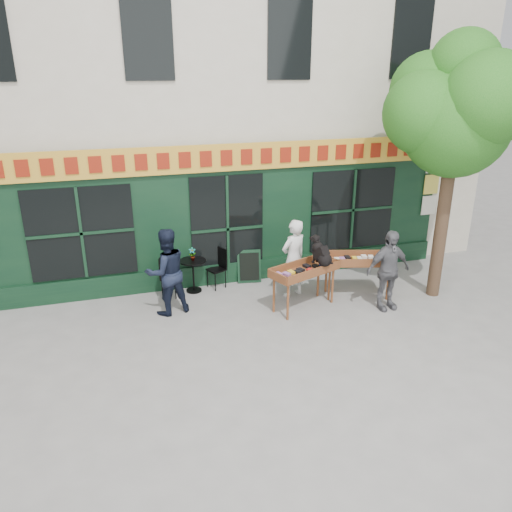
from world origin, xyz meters
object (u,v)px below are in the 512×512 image
(dog, at_px, (322,250))
(woman, at_px, (293,258))
(man_right, at_px, (388,270))
(bistro_table, at_px, (193,269))
(book_cart_center, at_px, (304,272))
(man_left, at_px, (166,272))
(book_cart_right, at_px, (358,262))

(dog, xyz_separation_m, woman, (-0.35, 0.70, -0.40))
(woman, relative_size, man_right, 1.02)
(woman, relative_size, bistro_table, 2.35)
(book_cart_center, distance_m, dog, 0.59)
(man_right, bearing_deg, dog, 155.55)
(man_right, distance_m, man_left, 4.61)
(book_cart_center, height_order, dog, dog)
(woman, height_order, man_left, man_left)
(bistro_table, bearing_deg, dog, -32.55)
(dog, xyz_separation_m, bistro_table, (-2.46, 1.57, -0.75))
(dog, height_order, man_left, man_left)
(man_left, bearing_deg, woman, 166.39)
(book_cart_center, xyz_separation_m, man_right, (1.66, -0.54, 0.05))
(woman, bearing_deg, book_cart_center, 68.84)
(woman, xyz_separation_m, man_left, (-2.81, -0.03, 0.03))
(woman, bearing_deg, book_cart_right, 140.89)
(book_cart_right, bearing_deg, man_right, -52.12)
(dog, distance_m, man_right, 1.46)
(dog, height_order, book_cart_right, dog)
(book_cart_right, bearing_deg, woman, 178.12)
(book_cart_right, distance_m, bistro_table, 3.72)
(book_cart_center, relative_size, man_left, 0.88)
(book_cart_right, distance_m, man_left, 4.19)
(dog, height_order, woman, woman)
(man_left, bearing_deg, dog, 153.78)
(dog, bearing_deg, man_left, 146.91)
(book_cart_right, height_order, man_left, man_left)
(dog, xyz_separation_m, man_left, (-3.16, 0.67, -0.37))
(book_cart_right, height_order, man_right, man_right)
(woman, distance_m, man_right, 2.04)
(book_cart_center, bearing_deg, bistro_table, 123.06)
(bistro_table, distance_m, man_left, 1.20)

